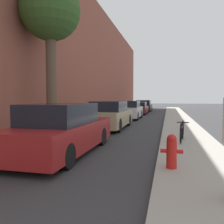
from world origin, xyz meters
name	(u,v)px	position (x,y,z in m)	size (l,w,h in m)	color
ground_plane	(134,123)	(0.00, 16.00, 0.00)	(120.00, 120.00, 0.00)	#333335
sidewalk_left	(93,121)	(-2.90, 16.00, 0.06)	(2.00, 52.00, 0.12)	#9E998E
sidewalk_right	(180,123)	(2.90, 16.00, 0.06)	(2.00, 52.00, 0.12)	#9E998E
building_facade_left	(74,50)	(-4.25, 16.00, 4.99)	(0.70, 52.00, 9.97)	brown
parked_car_red	(63,130)	(-0.90, 7.08, 0.70)	(1.74, 4.69, 1.50)	black
parked_car_champagne	(110,115)	(-0.93, 13.09, 0.71)	(1.75, 4.69, 1.49)	black
parked_car_white	(129,110)	(-0.90, 19.20, 0.69)	(1.78, 4.01, 1.45)	black
parked_car_maroon	(139,108)	(-0.81, 24.82, 0.61)	(1.70, 3.99, 1.26)	black
parked_car_black	(144,106)	(-0.81, 30.13, 0.67)	(1.83, 4.32, 1.42)	black
street_tree_near	(50,14)	(-2.76, 9.93, 5.24)	(2.56, 2.56, 6.55)	brown
fire_hydrant	(172,151)	(2.24, 5.91, 0.51)	(0.49, 0.22, 0.75)	red
bicycle	(182,131)	(2.65, 9.40, 0.48)	(0.44, 1.70, 0.70)	black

